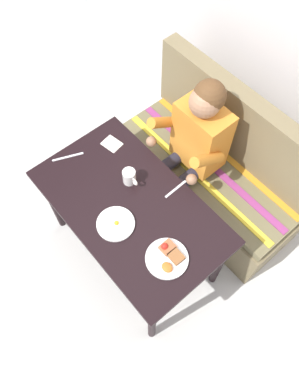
# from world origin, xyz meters

# --- Properties ---
(ground_plane) EXTENTS (8.00, 8.00, 0.00)m
(ground_plane) POSITION_xyz_m (0.00, 0.00, 0.00)
(ground_plane) COLOR silver
(table) EXTENTS (1.20, 0.70, 0.73)m
(table) POSITION_xyz_m (0.00, 0.00, 0.65)
(table) COLOR black
(table) RESTS_ON ground
(couch) EXTENTS (1.44, 0.56, 1.00)m
(couch) POSITION_xyz_m (0.00, 0.76, 0.33)
(couch) COLOR #706345
(couch) RESTS_ON ground
(person) EXTENTS (0.45, 0.61, 1.21)m
(person) POSITION_xyz_m (-0.09, 0.59, 0.74)
(person) COLOR orange
(person) RESTS_ON ground
(plate_breakfast) EXTENTS (0.24, 0.24, 0.05)m
(plate_breakfast) POSITION_xyz_m (0.39, -0.05, 0.74)
(plate_breakfast) COLOR white
(plate_breakfast) RESTS_ON table
(plate_eggs) EXTENTS (0.22, 0.22, 0.04)m
(plate_eggs) POSITION_xyz_m (0.04, -0.14, 0.74)
(plate_eggs) COLOR white
(plate_eggs) RESTS_ON table
(coffee_mug) EXTENTS (0.12, 0.08, 0.10)m
(coffee_mug) POSITION_xyz_m (-0.13, 0.10, 0.78)
(coffee_mug) COLOR white
(coffee_mug) RESTS_ON table
(napkin) EXTENTS (0.13, 0.11, 0.01)m
(napkin) POSITION_xyz_m (-0.43, 0.19, 0.73)
(napkin) COLOR silver
(napkin) RESTS_ON table
(fork) EXTENTS (0.02, 0.17, 0.00)m
(fork) POSITION_xyz_m (0.09, 0.28, 0.73)
(fork) COLOR silver
(fork) RESTS_ON table
(knife) EXTENTS (0.09, 0.19, 0.00)m
(knife) POSITION_xyz_m (-0.53, -0.08, 0.73)
(knife) COLOR silver
(knife) RESTS_ON table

